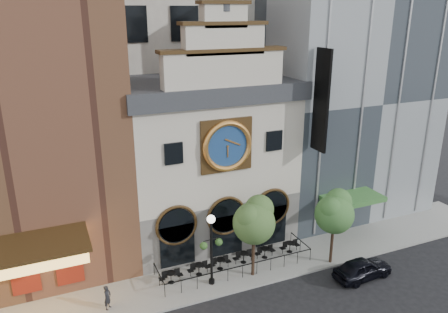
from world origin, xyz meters
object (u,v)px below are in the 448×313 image
bistro_4 (265,252)px  tree_right (335,211)px  bistro_5 (290,246)px  lamppost (211,242)px  bistro_2 (220,263)px  bistro_3 (244,257)px  pedestrian (107,297)px  bistro_0 (171,277)px  bistro_1 (199,268)px  car_right (363,268)px  tree_left (254,220)px

bistro_4 → tree_right: (4.03, -2.27, 3.45)m
bistro_5 → lamppost: (-6.67, -1.32, 2.55)m
bistro_2 → bistro_3: size_ratio=1.00×
pedestrian → lamppost: bearing=-51.1°
bistro_0 → bistro_1: size_ratio=1.00×
bistro_3 → tree_right: size_ratio=0.30×
tree_right → lamppost: bearing=173.9°
bistro_5 → car_right: 5.33m
car_right → bistro_0: bearing=67.0°
lamppost → tree_left: (2.94, -0.15, 1.05)m
bistro_1 → bistro_4: bearing=1.3°
bistro_5 → bistro_0: bearing=-178.5°
bistro_3 → bistro_4: (1.67, -0.03, 0.00)m
bistro_1 → tree_right: 9.95m
bistro_0 → bistro_4: (7.04, 0.28, 0.00)m
bistro_0 → tree_left: tree_left is taller
bistro_0 → lamppost: (2.41, -1.07, 2.55)m
bistro_2 → car_right: (8.40, -4.47, 0.09)m
bistro_0 → bistro_2: same height
lamppost → tree_right: tree_right is taller
bistro_1 → car_right: (9.96, -4.42, 0.09)m
bistro_1 → bistro_5: bearing=0.7°
bistro_1 → tree_left: size_ratio=0.29×
bistro_4 → bistro_0: bearing=-177.7°
bistro_4 → tree_left: tree_left is taller
car_right → pedestrian: 16.44m
bistro_1 → bistro_2: same height
bistro_1 → pedestrian: bearing=-169.2°
bistro_2 → bistro_5: (5.54, 0.03, 0.00)m
car_right → bistro_1: bearing=62.7°
bistro_1 → lamppost: (0.43, -1.24, 2.55)m
lamppost → tree_right: (8.65, -0.92, 0.90)m
bistro_2 → bistro_3: 1.83m
bistro_5 → tree_left: size_ratio=0.29×
bistro_3 → bistro_5: 3.72m
bistro_5 → car_right: car_right is taller
bistro_0 → bistro_2: 3.55m
bistro_2 → tree_right: 8.57m
bistro_3 → lamppost: 4.14m
bistro_3 → lamppost: size_ratio=0.32×
pedestrian → tree_left: bearing=-51.8°
tree_right → bistro_3: bearing=158.0°
bistro_0 → tree_right: size_ratio=0.30×
bistro_0 → pedestrian: size_ratio=1.03×
bistro_1 → car_right: 10.89m
bistro_3 → bistro_2: bearing=-177.1°
bistro_4 → tree_left: size_ratio=0.29×
bistro_2 → tree_right: tree_right is taller
bistro_3 → pedestrian: pedestrian is taller
bistro_2 → car_right: 9.52m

